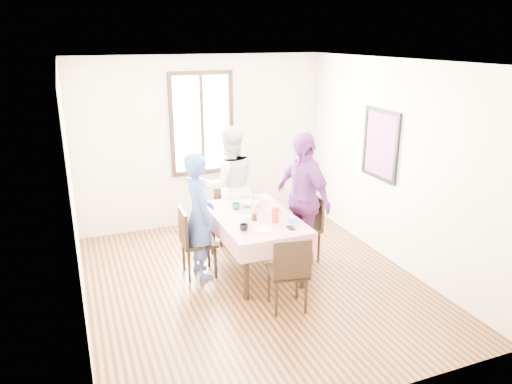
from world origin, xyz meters
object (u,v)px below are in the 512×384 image
at_px(chair_far, 230,213).
at_px(person_right, 302,198).
at_px(chair_left, 199,242).
at_px(chair_right, 302,229).
at_px(dining_table, 255,244).
at_px(person_far, 230,186).
at_px(chair_near, 287,271).
at_px(person_left, 199,216).

relative_size(chair_far, person_right, 0.51).
relative_size(chair_left, chair_far, 1.00).
distance_m(chair_right, chair_far, 1.20).
xyz_separation_m(dining_table, person_far, (0.00, 0.99, 0.51)).
distance_m(dining_table, chair_far, 1.01).
xyz_separation_m(chair_near, person_right, (0.70, 1.05, 0.44)).
bearing_deg(chair_right, person_left, 80.75).
distance_m(dining_table, person_far, 1.11).
distance_m(chair_right, person_far, 1.26).
bearing_deg(person_right, chair_left, -105.19).
distance_m(dining_table, person_left, 0.83).
xyz_separation_m(chair_far, chair_near, (0.00, -2.02, 0.00)).
height_order(person_far, person_right, person_right).
xyz_separation_m(dining_table, person_right, (0.70, 0.05, 0.52)).
distance_m(person_left, person_right, 1.40).
xyz_separation_m(dining_table, chair_near, (0.00, -1.01, 0.08)).
height_order(chair_left, person_far, person_far).
relative_size(chair_left, person_left, 0.56).
xyz_separation_m(chair_right, person_far, (-0.71, 0.94, 0.43)).
bearing_deg(person_right, chair_right, 78.53).
relative_size(chair_right, chair_far, 1.00).
relative_size(chair_near, person_right, 0.51).
distance_m(chair_far, person_right, 1.27).
relative_size(dining_table, person_left, 0.90).
bearing_deg(chair_left, chair_right, 87.77).
bearing_deg(person_far, person_right, 128.88).
xyz_separation_m(person_left, person_far, (0.70, 0.85, 0.07)).
xyz_separation_m(chair_far, person_right, (0.70, -0.96, 0.44)).
distance_m(chair_right, person_left, 1.46).
relative_size(chair_far, person_far, 0.52).
height_order(chair_left, chair_far, same).
bearing_deg(chair_far, person_far, 99.35).
xyz_separation_m(chair_right, chair_far, (-0.71, 0.96, 0.00)).
bearing_deg(chair_near, person_far, 99.73).
height_order(chair_right, person_far, person_far).
bearing_deg(chair_far, dining_table, 99.35).
bearing_deg(dining_table, person_right, 3.77).
xyz_separation_m(dining_table, chair_right, (0.71, 0.05, 0.08)).
height_order(chair_left, chair_right, same).
bearing_deg(person_left, person_right, -97.69).
distance_m(person_left, person_far, 1.10).
bearing_deg(person_right, chair_far, -155.62).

